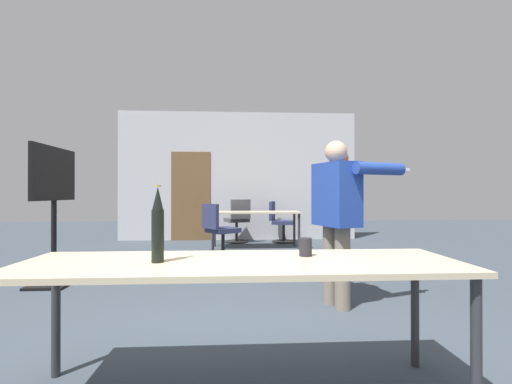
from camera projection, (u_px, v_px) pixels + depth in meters
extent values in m
cube|color=#BCBCC1|center=(238.00, 176.00, 8.03)|extent=(5.53, 0.10, 2.99)
cube|color=brown|center=(191.00, 196.00, 7.91)|extent=(0.90, 0.02, 2.05)
cube|color=#C6B793|center=(241.00, 264.00, 1.81)|extent=(2.31, 0.67, 0.03)
cylinder|color=#2D2D33|center=(476.00, 350.00, 1.60)|extent=(0.05, 0.05, 0.69)
cylinder|color=#2D2D33|center=(56.00, 317.00, 2.02)|extent=(0.05, 0.05, 0.69)
cylinder|color=#2D2D33|center=(415.00, 310.00, 2.14)|extent=(0.05, 0.05, 0.69)
cube|color=#C6B793|center=(255.00, 212.00, 6.75)|extent=(1.76, 0.66, 0.03)
cylinder|color=#2D2D33|center=(213.00, 232.00, 6.44)|extent=(0.05, 0.05, 0.69)
cylinder|color=#2D2D33|center=(299.00, 232.00, 6.53)|extent=(0.05, 0.05, 0.69)
cylinder|color=#2D2D33|center=(215.00, 229.00, 6.97)|extent=(0.05, 0.05, 0.69)
cylinder|color=#2D2D33|center=(294.00, 229.00, 7.07)|extent=(0.05, 0.05, 0.69)
cube|color=black|center=(54.00, 283.00, 4.06)|extent=(0.44, 0.56, 0.03)
cylinder|color=black|center=(54.00, 241.00, 4.06)|extent=(0.06, 0.06, 0.97)
cube|color=black|center=(54.00, 174.00, 4.07)|extent=(0.04, 0.95, 0.64)
cube|color=#14331E|center=(52.00, 174.00, 4.07)|extent=(0.01, 0.88, 0.56)
cylinder|color=#28282D|center=(339.00, 240.00, 4.93)|extent=(0.13, 0.13, 0.82)
cylinder|color=#28282D|center=(342.00, 242.00, 4.75)|extent=(0.13, 0.13, 0.82)
cube|color=maroon|center=(340.00, 189.00, 4.85)|extent=(0.29, 0.46, 0.65)
sphere|color=#936B4C|center=(340.00, 158.00, 4.85)|extent=(0.23, 0.23, 0.23)
cylinder|color=maroon|center=(337.00, 190.00, 5.11)|extent=(0.10, 0.10, 0.56)
cylinder|color=maroon|center=(365.00, 169.00, 4.56)|extent=(0.57, 0.16, 0.10)
cube|color=white|center=(389.00, 169.00, 4.55)|extent=(0.12, 0.05, 0.03)
cylinder|color=slate|center=(330.00, 264.00, 3.37)|extent=(0.15, 0.15, 0.77)
cylinder|color=slate|center=(342.00, 268.00, 3.19)|extent=(0.15, 0.15, 0.77)
cube|color=#23429E|center=(336.00, 194.00, 3.28)|extent=(0.40, 0.53, 0.61)
sphere|color=#DBAD89|center=(336.00, 152.00, 3.29)|extent=(0.21, 0.21, 0.21)
cylinder|color=#23429E|center=(319.00, 197.00, 3.55)|extent=(0.11, 0.11, 0.52)
cylinder|color=#23429E|center=(379.00, 169.00, 3.11)|extent=(0.53, 0.28, 0.11)
cube|color=white|center=(404.00, 170.00, 3.23)|extent=(0.13, 0.07, 0.03)
cylinder|color=black|center=(223.00, 255.00, 5.92)|extent=(0.52, 0.52, 0.03)
cylinder|color=black|center=(223.00, 243.00, 5.92)|extent=(0.06, 0.06, 0.38)
cube|color=navy|center=(223.00, 230.00, 5.92)|extent=(0.64, 0.64, 0.08)
cube|color=navy|center=(210.00, 216.00, 5.75)|extent=(0.31, 0.39, 0.42)
cylinder|color=black|center=(237.00, 242.00, 7.58)|extent=(0.52, 0.52, 0.03)
cylinder|color=black|center=(237.00, 231.00, 7.58)|extent=(0.06, 0.06, 0.42)
cube|color=#4C4C51|center=(237.00, 220.00, 7.58)|extent=(0.59, 0.59, 0.08)
cube|color=#4C4C51|center=(241.00, 209.00, 7.35)|extent=(0.43, 0.20, 0.42)
cylinder|color=black|center=(284.00, 242.00, 7.58)|extent=(0.52, 0.52, 0.03)
cylinder|color=black|center=(284.00, 232.00, 7.58)|extent=(0.06, 0.06, 0.37)
cube|color=navy|center=(284.00, 222.00, 7.58)|extent=(0.57, 0.57, 0.08)
cube|color=navy|center=(272.00, 211.00, 7.64)|extent=(0.18, 0.44, 0.42)
cylinder|color=black|center=(158.00, 236.00, 1.77)|extent=(0.06, 0.06, 0.27)
cone|color=black|center=(158.00, 198.00, 1.77)|extent=(0.06, 0.06, 0.12)
cylinder|color=gold|center=(158.00, 186.00, 1.77)|extent=(0.03, 0.03, 0.01)
cylinder|color=#232328|center=(305.00, 247.00, 1.94)|extent=(0.07, 0.07, 0.10)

